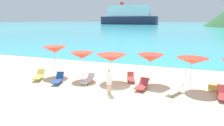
{
  "coord_description": "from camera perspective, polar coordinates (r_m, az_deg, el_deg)",
  "views": [
    {
      "loc": [
        3.29,
        -10.46,
        4.56
      ],
      "look_at": [
        -1.74,
        3.96,
        1.2
      ],
      "focal_mm": 31.47,
      "sensor_mm": 36.0,
      "label": 1
    }
  ],
  "objects": [
    {
      "name": "lounge_chair_4",
      "position": [
        13.43,
        29.33,
        -7.92
      ],
      "size": [
        0.63,
        1.7,
        0.63
      ],
      "rotation": [
        0.0,
        0.0,
        -0.07
      ],
      "color": "#A53333",
      "rests_on": "ground_plane"
    },
    {
      "name": "lounge_chair_2",
      "position": [
        14.69,
        -6.99,
        -4.77
      ],
      "size": [
        0.56,
        1.53,
        0.57
      ],
      "rotation": [
        0.0,
        0.0,
        -0.01
      ],
      "color": "white",
      "rests_on": "ground_plane"
    },
    {
      "name": "umbrella_1",
      "position": [
        15.47,
        -8.75,
        2.19
      ],
      "size": [
        2.02,
        2.02,
        2.11
      ],
      "color": "silver",
      "rests_on": "ground_plane"
    },
    {
      "name": "umbrella_2",
      "position": [
        14.71,
        -0.21,
        1.53
      ],
      "size": [
        2.33,
        2.33,
        2.05
      ],
      "color": "silver",
      "rests_on": "ground_plane"
    },
    {
      "name": "lounge_chair_5",
      "position": [
        14.69,
        27.26,
        -6.12
      ],
      "size": [
        0.83,
        1.6,
        0.56
      ],
      "rotation": [
        0.0,
        0.0,
        2.93
      ],
      "color": "#D8BF4C",
      "rests_on": "ground_plane"
    },
    {
      "name": "lounge_chair_6",
      "position": [
        14.99,
        -15.41,
        -4.55
      ],
      "size": [
        0.86,
        1.48,
        0.73
      ],
      "rotation": [
        0.0,
        0.0,
        0.24
      ],
      "color": "#1E478C",
      "rests_on": "ground_plane"
    },
    {
      "name": "umbrella_3",
      "position": [
        14.46,
        11.13,
        1.46
      ],
      "size": [
        1.9,
        1.9,
        2.15
      ],
      "color": "silver",
      "rests_on": "ground_plane"
    },
    {
      "name": "lounge_chair_7",
      "position": [
        15.06,
        5.47,
        -4.33
      ],
      "size": [
        0.93,
        1.66,
        0.54
      ],
      "rotation": [
        0.0,
        0.0,
        0.28
      ],
      "color": "#A53333",
      "rests_on": "ground_plane"
    },
    {
      "name": "beachgoer_0",
      "position": [
        12.27,
        -0.85,
        -5.06
      ],
      "size": [
        0.34,
        0.34,
        1.66
      ],
      "rotation": [
        0.0,
        0.0,
        0.6
      ],
      "color": "#DBAA84",
      "rests_on": "ground_plane"
    },
    {
      "name": "ground_plane",
      "position": [
        21.25,
        9.84,
        -0.58
      ],
      "size": [
        50.0,
        100.0,
        0.3
      ],
      "primitive_type": "cube",
      "color": "beige"
    },
    {
      "name": "lounge_chair_1",
      "position": [
        13.06,
        17.62,
        -7.5
      ],
      "size": [
        1.16,
        1.61,
        0.54
      ],
      "rotation": [
        0.0,
        0.0,
        -0.47
      ],
      "color": "white",
      "rests_on": "ground_plane"
    },
    {
      "name": "umbrella_0",
      "position": [
        16.98,
        -16.27,
        3.77
      ],
      "size": [
        1.99,
        1.99,
        2.42
      ],
      "color": "silver",
      "rests_on": "ground_plane"
    },
    {
      "name": "umbrella_4",
      "position": [
        13.94,
        22.27,
        0.57
      ],
      "size": [
        2.04,
        2.04,
        2.13
      ],
      "color": "silver",
      "rests_on": "ground_plane"
    },
    {
      "name": "lounge_chair_0",
      "position": [
        16.44,
        -20.5,
        -3.43
      ],
      "size": [
        1.14,
        1.72,
        0.66
      ],
      "rotation": [
        0.0,
        0.0,
        0.38
      ],
      "color": "#D8BF4C",
      "rests_on": "ground_plane"
    },
    {
      "name": "cruise_ship",
      "position": [
        209.08,
        4.79,
        13.48
      ],
      "size": [
        60.27,
        15.69,
        22.45
      ],
      "rotation": [
        0.0,
        0.0,
        -0.1
      ],
      "color": "#262D47",
      "rests_on": "ocean_water"
    },
    {
      "name": "ocean_water",
      "position": [
        239.62,
        18.77,
        10.68
      ],
      "size": [
        650.0,
        440.0,
        0.02
      ],
      "primitive_type": "cube",
      "color": "#38B7CC",
      "rests_on": "ground_plane"
    },
    {
      "name": "lounge_chair_3",
      "position": [
        13.36,
        8.66,
        -6.39
      ],
      "size": [
        0.83,
        1.49,
        0.67
      ],
      "rotation": [
        0.0,
        0.0,
        -0.15
      ],
      "color": "#A53333",
      "rests_on": "ground_plane"
    }
  ]
}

